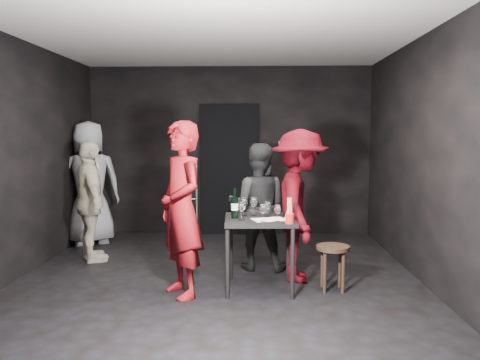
{
  "coord_description": "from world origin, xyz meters",
  "views": [
    {
      "loc": [
        0.43,
        -5.06,
        1.62
      ],
      "look_at": [
        0.25,
        0.25,
        1.1
      ],
      "focal_mm": 35.0,
      "sensor_mm": 36.0,
      "label": 1
    }
  ],
  "objects_px": {
    "server_red": "(181,194)",
    "bystander_grey": "(89,170)",
    "woman_black": "(258,206)",
    "breadstick_cup": "(290,211)",
    "stool": "(333,255)",
    "man_maroon": "(300,197)",
    "hand_truck": "(185,223)",
    "bystander_cream": "(90,200)",
    "wine_bottle": "(235,207)",
    "tasting_table": "(260,227)"
  },
  "relations": [
    {
      "from": "stool",
      "to": "server_red",
      "type": "distance_m",
      "value": 1.69
    },
    {
      "from": "wine_bottle",
      "to": "bystander_grey",
      "type": "bearing_deg",
      "value": 138.64
    },
    {
      "from": "woman_black",
      "to": "bystander_cream",
      "type": "bearing_deg",
      "value": 1.11
    },
    {
      "from": "man_maroon",
      "to": "bystander_cream",
      "type": "relative_size",
      "value": 1.19
    },
    {
      "from": "stool",
      "to": "wine_bottle",
      "type": "height_order",
      "value": "wine_bottle"
    },
    {
      "from": "hand_truck",
      "to": "breadstick_cup",
      "type": "bearing_deg",
      "value": -79.04
    },
    {
      "from": "server_red",
      "to": "bystander_grey",
      "type": "height_order",
      "value": "bystander_grey"
    },
    {
      "from": "tasting_table",
      "to": "woman_black",
      "type": "xyz_separation_m",
      "value": [
        -0.02,
        0.74,
        0.11
      ]
    },
    {
      "from": "stool",
      "to": "man_maroon",
      "type": "relative_size",
      "value": 0.25
    },
    {
      "from": "bystander_cream",
      "to": "woman_black",
      "type": "bearing_deg",
      "value": -127.68
    },
    {
      "from": "bystander_grey",
      "to": "server_red",
      "type": "bearing_deg",
      "value": 101.39
    },
    {
      "from": "man_maroon",
      "to": "wine_bottle",
      "type": "bearing_deg",
      "value": 116.59
    },
    {
      "from": "tasting_table",
      "to": "woman_black",
      "type": "height_order",
      "value": "woman_black"
    },
    {
      "from": "tasting_table",
      "to": "man_maroon",
      "type": "height_order",
      "value": "man_maroon"
    },
    {
      "from": "hand_truck",
      "to": "stool",
      "type": "xyz_separation_m",
      "value": [
        1.92,
        -2.47,
        0.16
      ]
    },
    {
      "from": "hand_truck",
      "to": "stool",
      "type": "bearing_deg",
      "value": -69.19
    },
    {
      "from": "breadstick_cup",
      "to": "server_red",
      "type": "bearing_deg",
      "value": 177.28
    },
    {
      "from": "woman_black",
      "to": "breadstick_cup",
      "type": "distance_m",
      "value": 1.08
    },
    {
      "from": "woman_black",
      "to": "man_maroon",
      "type": "height_order",
      "value": "man_maroon"
    },
    {
      "from": "tasting_table",
      "to": "bystander_cream",
      "type": "bearing_deg",
      "value": 155.41
    },
    {
      "from": "hand_truck",
      "to": "bystander_grey",
      "type": "height_order",
      "value": "bystander_grey"
    },
    {
      "from": "tasting_table",
      "to": "bystander_cream",
      "type": "height_order",
      "value": "bystander_cream"
    },
    {
      "from": "woman_black",
      "to": "hand_truck",
      "type": "bearing_deg",
      "value": -48.71
    },
    {
      "from": "server_red",
      "to": "bystander_grey",
      "type": "relative_size",
      "value": 0.94
    },
    {
      "from": "server_red",
      "to": "wine_bottle",
      "type": "xyz_separation_m",
      "value": [
        0.52,
        0.22,
        -0.16
      ]
    },
    {
      "from": "woman_black",
      "to": "breadstick_cup",
      "type": "xyz_separation_m",
      "value": [
        0.31,
        -1.03,
        0.11
      ]
    },
    {
      "from": "stool",
      "to": "breadstick_cup",
      "type": "bearing_deg",
      "value": -151.22
    },
    {
      "from": "tasting_table",
      "to": "server_red",
      "type": "height_order",
      "value": "server_red"
    },
    {
      "from": "server_red",
      "to": "woman_black",
      "type": "height_order",
      "value": "server_red"
    },
    {
      "from": "man_maroon",
      "to": "breadstick_cup",
      "type": "distance_m",
      "value": 0.62
    },
    {
      "from": "woman_black",
      "to": "wine_bottle",
      "type": "xyz_separation_m",
      "value": [
        -0.24,
        -0.76,
        0.11
      ]
    },
    {
      "from": "man_maroon",
      "to": "wine_bottle",
      "type": "distance_m",
      "value": 0.78
    },
    {
      "from": "stool",
      "to": "breadstick_cup",
      "type": "height_order",
      "value": "breadstick_cup"
    },
    {
      "from": "stool",
      "to": "bystander_grey",
      "type": "bearing_deg",
      "value": 148.73
    },
    {
      "from": "tasting_table",
      "to": "man_maroon",
      "type": "distance_m",
      "value": 0.61
    },
    {
      "from": "server_red",
      "to": "bystander_cream",
      "type": "bearing_deg",
      "value": -165.77
    },
    {
      "from": "tasting_table",
      "to": "wine_bottle",
      "type": "xyz_separation_m",
      "value": [
        -0.26,
        -0.02,
        0.22
      ]
    },
    {
      "from": "tasting_table",
      "to": "wine_bottle",
      "type": "distance_m",
      "value": 0.34
    },
    {
      "from": "man_maroon",
      "to": "bystander_grey",
      "type": "distance_m",
      "value": 3.35
    },
    {
      "from": "breadstick_cup",
      "to": "hand_truck",
      "type": "bearing_deg",
      "value": 117.93
    },
    {
      "from": "woman_black",
      "to": "bystander_cream",
      "type": "height_order",
      "value": "bystander_cream"
    },
    {
      "from": "tasting_table",
      "to": "breadstick_cup",
      "type": "distance_m",
      "value": 0.47
    },
    {
      "from": "bystander_cream",
      "to": "server_red",
      "type": "bearing_deg",
      "value": -163.33
    },
    {
      "from": "bystander_grey",
      "to": "breadstick_cup",
      "type": "xyz_separation_m",
      "value": [
        2.77,
        -2.23,
        -0.22
      ]
    },
    {
      "from": "hand_truck",
      "to": "man_maroon",
      "type": "relative_size",
      "value": 0.64
    },
    {
      "from": "woman_black",
      "to": "breadstick_cup",
      "type": "height_order",
      "value": "woman_black"
    },
    {
      "from": "bystander_cream",
      "to": "breadstick_cup",
      "type": "xyz_separation_m",
      "value": [
        2.42,
        -1.27,
        0.09
      ]
    },
    {
      "from": "bystander_cream",
      "to": "bystander_grey",
      "type": "distance_m",
      "value": 1.07
    },
    {
      "from": "stool",
      "to": "bystander_grey",
      "type": "distance_m",
      "value": 3.86
    },
    {
      "from": "stool",
      "to": "woman_black",
      "type": "xyz_separation_m",
      "value": [
        -0.78,
        0.78,
        0.39
      ]
    }
  ]
}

